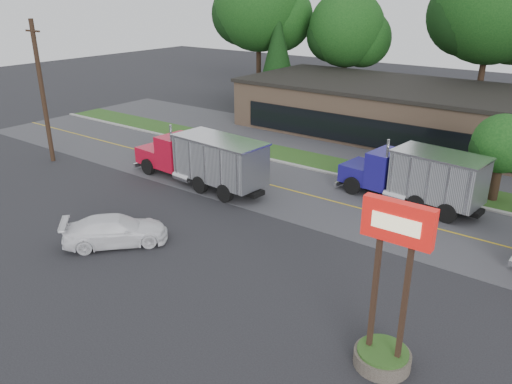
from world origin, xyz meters
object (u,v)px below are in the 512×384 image
Objects in this scene: dump_truck_blue at (418,176)px; bilo_sign at (387,314)px; rally_car at (116,230)px; utility_pole at (42,92)px; dump_truck_red at (204,158)px.

bilo_sign is at bearing 112.55° from dump_truck_blue.
bilo_sign is 1.18× the size of rally_car.
bilo_sign is (28.50, -6.00, -3.07)m from utility_pole.
utility_pole is at bearing 168.11° from bilo_sign.
dump_truck_red is at bearing -36.52° from rally_car.
dump_truck_blue is at bearing -85.49° from rally_car.
rally_car is at bearing 106.85° from dump_truck_red.
utility_pole reaches higher than dump_truck_red.
dump_truck_blue is at bearing -152.97° from dump_truck_red.
bilo_sign reaches higher than rally_car.
bilo_sign is 0.56× the size of dump_truck_red.
utility_pole is 1.68× the size of bilo_sign.
rally_car is (-14.14, 0.32, -1.29)m from bilo_sign.
utility_pole reaches higher than dump_truck_blue.
bilo_sign reaches higher than dump_truck_blue.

